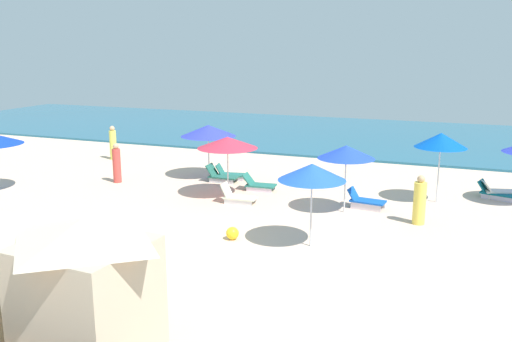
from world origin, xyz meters
TOP-DOWN VIEW (x-y plane):
  - ground_plane at (0.00, 0.00)m, footprint 60.00×60.00m
  - ocean at (0.00, 22.30)m, footprint 60.00×15.41m
  - cabana_2 at (1.70, -4.74)m, footprint 2.47×2.30m
  - umbrella_0 at (-2.52, 8.88)m, footprint 2.37×2.37m
  - lounge_chair_0_0 at (-1.69, 8.34)m, footprint 1.35×0.71m
  - lounge_chair_0_1 at (-1.49, 8.84)m, footprint 1.39×0.83m
  - umbrella_2 at (7.01, 8.39)m, footprint 1.86×1.86m
  - lounge_chair_3_0 at (9.06, 9.72)m, footprint 1.49×1.01m
  - lounge_chair_3_1 at (9.18, 9.84)m, footprint 1.46×0.93m
  - umbrella_4 at (4.10, 5.93)m, footprint 1.95×1.95m
  - lounge_chair_4_0 at (4.69, 6.66)m, footprint 1.36×0.76m
  - umbrella_5 at (-0.48, 6.33)m, footprint 2.28×2.28m
  - lounge_chair_5_0 at (0.21, 5.62)m, footprint 1.30×0.64m
  - lounge_chair_5_1 at (0.28, 7.59)m, footprint 1.33×0.72m
  - umbrella_6 at (3.89, 2.34)m, footprint 1.93×1.93m
  - beachgoer_0 at (-5.73, 6.66)m, footprint 0.35×0.35m
  - beachgoer_1 at (6.61, 5.54)m, footprint 0.49×0.49m
  - beachgoer_2 at (-8.73, 10.62)m, footprint 0.47×0.47m
  - beach_ball_0 at (1.58, 2.03)m, footprint 0.38×0.38m

SIDE VIEW (x-z plane):
  - ground_plane at x=0.00m, z-range 0.00..0.00m
  - ocean at x=0.00m, z-range 0.00..0.12m
  - beach_ball_0 at x=1.58m, z-range 0.00..0.38m
  - lounge_chair_3_0 at x=9.06m, z-range -0.09..0.55m
  - lounge_chair_0_1 at x=-1.49m, z-range -0.10..0.55m
  - lounge_chair_5_1 at x=0.28m, z-range -0.09..0.57m
  - lounge_chair_5_0 at x=0.21m, z-range -0.12..0.60m
  - lounge_chair_3_1 at x=9.18m, z-range -0.07..0.57m
  - lounge_chair_0_0 at x=-1.69m, z-range -0.11..0.62m
  - lounge_chair_4_0 at x=4.69m, z-range -0.08..0.61m
  - beachgoer_1 at x=6.61m, z-range -0.07..1.55m
  - beachgoer_0 at x=-5.73m, z-range -0.05..1.62m
  - beachgoer_2 at x=-8.73m, z-range -0.04..1.66m
  - cabana_2 at x=1.70m, z-range 0.04..2.73m
  - umbrella_0 at x=-2.52m, z-range 0.91..3.21m
  - umbrella_5 at x=-0.48m, z-range 0.94..3.25m
  - umbrella_4 at x=4.10m, z-range 0.95..3.29m
  - umbrella_6 at x=3.89m, z-range 0.97..3.40m
  - umbrella_2 at x=7.01m, z-range 1.02..3.60m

